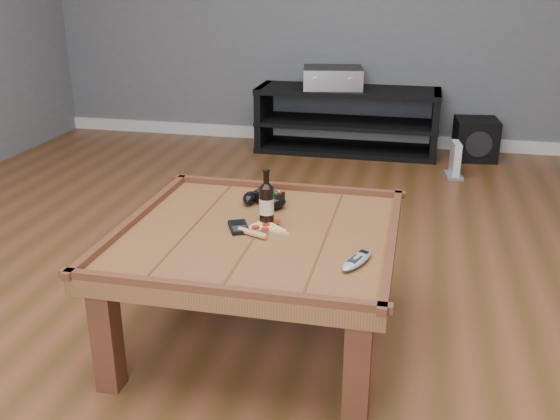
% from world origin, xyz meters
% --- Properties ---
extents(ground, '(6.00, 6.00, 0.00)m').
position_xyz_m(ground, '(0.00, 0.00, 0.00)').
color(ground, '#4F3316').
rests_on(ground, ground).
extents(baseboard, '(5.00, 0.02, 0.10)m').
position_xyz_m(baseboard, '(0.00, 2.99, 0.05)').
color(baseboard, silver).
rests_on(baseboard, ground).
extents(coffee_table, '(1.03, 1.03, 0.48)m').
position_xyz_m(coffee_table, '(0.00, 0.00, 0.39)').
color(coffee_table, brown).
rests_on(coffee_table, ground).
extents(media_console, '(1.40, 0.45, 0.50)m').
position_xyz_m(media_console, '(0.00, 2.75, 0.25)').
color(media_console, black).
rests_on(media_console, ground).
extents(beer_bottle, '(0.06, 0.06, 0.21)m').
position_xyz_m(beer_bottle, '(0.01, 0.07, 0.54)').
color(beer_bottle, black).
rests_on(beer_bottle, coffee_table).
extents(game_controller, '(0.20, 0.17, 0.06)m').
position_xyz_m(game_controller, '(-0.04, 0.27, 0.48)').
color(game_controller, black).
rests_on(game_controller, coffee_table).
extents(pizza_slice, '(0.21, 0.25, 0.02)m').
position_xyz_m(pizza_slice, '(0.02, 0.02, 0.46)').
color(pizza_slice, tan).
rests_on(pizza_slice, coffee_table).
extents(smartphone, '(0.11, 0.14, 0.02)m').
position_xyz_m(smartphone, '(-0.08, 0.00, 0.46)').
color(smartphone, black).
rests_on(smartphone, coffee_table).
extents(remote_control, '(0.12, 0.19, 0.03)m').
position_xyz_m(remote_control, '(0.38, -0.19, 0.46)').
color(remote_control, gray).
rests_on(remote_control, coffee_table).
extents(av_receiver, '(0.50, 0.44, 0.15)m').
position_xyz_m(av_receiver, '(-0.12, 2.74, 0.58)').
color(av_receiver, black).
rests_on(av_receiver, media_console).
extents(subwoofer, '(0.34, 0.34, 0.31)m').
position_xyz_m(subwoofer, '(0.98, 2.76, 0.15)').
color(subwoofer, black).
rests_on(subwoofer, ground).
extents(game_console, '(0.13, 0.21, 0.24)m').
position_xyz_m(game_console, '(0.82, 2.27, 0.11)').
color(game_console, slate).
rests_on(game_console, ground).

